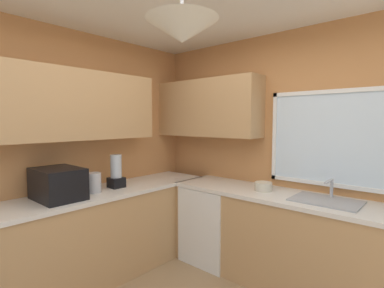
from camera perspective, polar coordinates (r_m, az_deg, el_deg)
name	(u,v)px	position (r m, az deg, el deg)	size (l,w,h in m)	color
room_shell	(159,100)	(2.69, -6.55, 8.51)	(3.67, 3.60, 2.66)	#C6844C
counter_run_left	(73,243)	(3.20, -22.32, -17.48)	(0.65, 3.21, 0.92)	tan
counter_run_back	(300,244)	(3.13, 20.47, -17.94)	(2.76, 0.65, 0.92)	tan
dishwasher	(214,223)	(3.57, 4.31, -15.19)	(0.60, 0.60, 0.87)	white
microwave	(58,184)	(2.98, -24.83, -7.08)	(0.48, 0.36, 0.29)	black
kettle	(94,183)	(3.12, -18.71, -7.20)	(0.14, 0.14, 0.20)	#B7B7BC
sink_assembly	(326,200)	(2.92, 24.84, -9.99)	(0.57, 0.40, 0.19)	#9EA0A5
bowl	(263,186)	(3.13, 13.84, -8.10)	(0.18, 0.18, 0.09)	beige
blender_appliance	(116,173)	(3.27, -14.67, -5.49)	(0.15, 0.15, 0.36)	black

